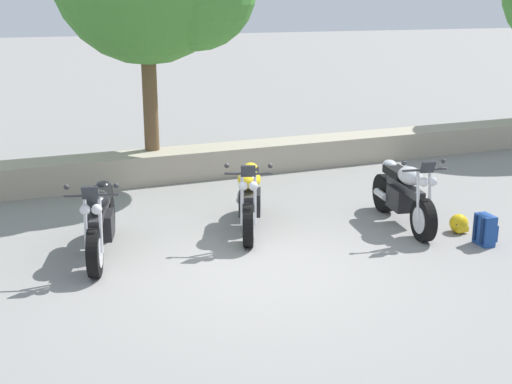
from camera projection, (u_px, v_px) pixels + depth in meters
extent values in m
plane|color=gray|center=(252.00, 269.00, 8.63)|extent=(120.00, 120.00, 0.00)
cube|color=#A89E89|center=(157.00, 166.00, 12.81)|extent=(36.00, 0.80, 0.55)
cylinder|color=black|center=(95.00, 253.00, 8.32)|extent=(0.31, 0.63, 0.62)
cylinder|color=black|center=(107.00, 217.00, 9.70)|extent=(0.35, 0.65, 0.62)
cylinder|color=silver|center=(95.00, 253.00, 8.32)|extent=(0.26, 0.41, 0.38)
cube|color=black|center=(101.00, 225.00, 9.03)|extent=(0.44, 0.55, 0.34)
cube|color=#2D2D30|center=(99.00, 213.00, 8.88)|extent=(0.44, 1.10, 0.12)
ellipsoid|color=black|center=(97.00, 201.00, 8.68)|extent=(0.47, 0.59, 0.26)
cube|color=black|center=(101.00, 195.00, 9.15)|extent=(0.41, 0.61, 0.12)
ellipsoid|color=black|center=(103.00, 186.00, 9.43)|extent=(0.29, 0.33, 0.16)
cylinder|color=#2D2D30|center=(92.00, 195.00, 8.20)|extent=(0.64, 0.22, 0.04)
sphere|color=silver|center=(97.00, 209.00, 8.11)|extent=(0.13, 0.13, 0.13)
sphere|color=silver|center=(85.00, 210.00, 8.10)|extent=(0.13, 0.13, 0.13)
cube|color=#26282D|center=(90.00, 193.00, 8.09)|extent=(0.22, 0.15, 0.18)
cylinder|color=silver|center=(93.00, 219.00, 9.44)|extent=(0.21, 0.40, 0.11)
cylinder|color=silver|center=(101.00, 224.00, 8.27)|extent=(0.09, 0.17, 0.73)
cylinder|color=silver|center=(86.00, 224.00, 8.25)|extent=(0.09, 0.17, 0.73)
sphere|color=#2D2D30|center=(116.00, 186.00, 8.24)|extent=(0.07, 0.07, 0.07)
sphere|color=#2D2D30|center=(66.00, 187.00, 8.18)|extent=(0.07, 0.07, 0.07)
cylinder|color=black|center=(248.00, 225.00, 9.35)|extent=(0.38, 0.62, 0.62)
cylinder|color=black|center=(251.00, 196.00, 10.73)|extent=(0.41, 0.64, 0.62)
cylinder|color=silver|center=(248.00, 225.00, 9.35)|extent=(0.30, 0.42, 0.38)
cube|color=black|center=(250.00, 202.00, 10.06)|extent=(0.48, 0.57, 0.34)
cube|color=#2D2D30|center=(250.00, 191.00, 9.91)|extent=(0.57, 1.06, 0.12)
ellipsoid|color=yellow|center=(249.00, 179.00, 9.70)|extent=(0.52, 0.61, 0.26)
cube|color=black|center=(250.00, 175.00, 10.18)|extent=(0.46, 0.62, 0.12)
ellipsoid|color=yellow|center=(251.00, 168.00, 10.46)|extent=(0.31, 0.34, 0.16)
cylinder|color=#2D2D30|center=(248.00, 174.00, 9.23)|extent=(0.62, 0.30, 0.04)
sphere|color=silver|center=(253.00, 186.00, 9.13)|extent=(0.13, 0.13, 0.13)
sphere|color=silver|center=(243.00, 186.00, 9.13)|extent=(0.13, 0.13, 0.13)
cube|color=#26282D|center=(248.00, 171.00, 9.11)|extent=(0.22, 0.17, 0.18)
cylinder|color=silver|center=(240.00, 197.00, 10.49)|extent=(0.25, 0.39, 0.11)
cylinder|color=silver|center=(255.00, 199.00, 9.29)|extent=(0.11, 0.17, 0.73)
cylinder|color=silver|center=(242.00, 199.00, 9.29)|extent=(0.11, 0.17, 0.73)
sphere|color=#2D2D30|center=(270.00, 166.00, 9.23)|extent=(0.07, 0.07, 0.07)
sphere|color=#2D2D30|center=(227.00, 166.00, 9.24)|extent=(0.07, 0.07, 0.07)
cylinder|color=black|center=(423.00, 220.00, 9.56)|extent=(0.25, 0.64, 0.62)
cylinder|color=black|center=(385.00, 193.00, 10.91)|extent=(0.29, 0.64, 0.62)
cylinder|color=silver|center=(423.00, 220.00, 9.56)|extent=(0.23, 0.41, 0.38)
cube|color=black|center=(402.00, 198.00, 10.25)|extent=(0.40, 0.53, 0.34)
cube|color=#2D2D30|center=(405.00, 187.00, 10.11)|extent=(0.34, 1.11, 0.12)
ellipsoid|color=#BCBCC1|center=(410.00, 176.00, 9.90)|extent=(0.43, 0.57, 0.26)
cube|color=black|center=(397.00, 172.00, 10.37)|extent=(0.36, 0.60, 0.12)
ellipsoid|color=#BCBCC1|center=(390.00, 165.00, 10.64)|extent=(0.27, 0.32, 0.16)
cylinder|color=#2D2D30|center=(424.00, 170.00, 9.43)|extent=(0.66, 0.16, 0.04)
sphere|color=silver|center=(433.00, 182.00, 9.36)|extent=(0.13, 0.13, 0.13)
sphere|color=silver|center=(424.00, 182.00, 9.33)|extent=(0.13, 0.13, 0.13)
cube|color=#26282D|center=(428.00, 167.00, 9.32)|extent=(0.21, 0.13, 0.18)
cylinder|color=silver|center=(381.00, 194.00, 10.64)|extent=(0.18, 0.39, 0.11)
cylinder|color=silver|center=(430.00, 195.00, 9.51)|extent=(0.07, 0.17, 0.73)
cylinder|color=silver|center=(418.00, 195.00, 9.48)|extent=(0.07, 0.17, 0.73)
sphere|color=#2D2D30|center=(443.00, 161.00, 9.50)|extent=(0.07, 0.07, 0.07)
sphere|color=#2D2D30|center=(404.00, 163.00, 9.39)|extent=(0.07, 0.07, 0.07)
cube|color=navy|center=(485.00, 230.00, 9.42)|extent=(0.21, 0.31, 0.44)
cube|color=navy|center=(491.00, 232.00, 9.47)|extent=(0.07, 0.24, 0.24)
ellipsoid|color=navy|center=(486.00, 216.00, 9.36)|extent=(0.20, 0.30, 0.08)
cube|color=#10244B|center=(475.00, 227.00, 9.46)|extent=(0.03, 0.05, 0.37)
cube|color=#10244B|center=(482.00, 231.00, 9.31)|extent=(0.03, 0.05, 0.37)
sphere|color=yellow|center=(459.00, 223.00, 9.95)|extent=(0.28, 0.28, 0.28)
ellipsoid|color=black|center=(462.00, 224.00, 9.88)|extent=(0.23, 0.06, 0.12)
cube|color=yellow|center=(462.00, 229.00, 9.90)|extent=(0.20, 0.08, 0.08)
cylinder|color=brown|center=(150.00, 97.00, 12.66)|extent=(0.28, 0.28, 2.04)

